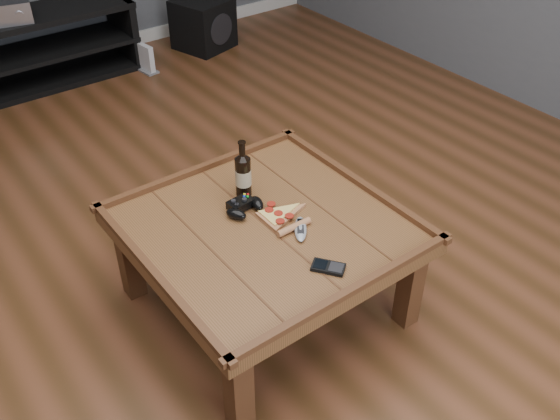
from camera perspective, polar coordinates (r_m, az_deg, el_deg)
ground at (r=2.75m, az=-1.22°, el=-8.70°), size 6.00×6.00×0.00m
baseboard at (r=5.07m, az=-21.92°, el=12.17°), size 5.00×0.02×0.10m
coffee_table at (r=2.49m, az=-1.34°, el=-2.42°), size 1.03×1.03×0.48m
media_console at (r=4.78m, az=-21.53°, el=13.41°), size 1.40×0.45×0.50m
beer_bottle at (r=2.56m, az=-3.39°, el=3.33°), size 0.07×0.07×0.25m
game_controller at (r=2.51m, az=-3.30°, el=0.32°), size 0.18×0.13×0.05m
pizza_slice at (r=2.47m, az=0.06°, el=-0.65°), size 0.17×0.27×0.03m
smartphone at (r=2.26m, az=4.43°, el=-5.23°), size 0.12×0.13×0.02m
remote_control at (r=2.41m, az=1.88°, el=-1.74°), size 0.13×0.15×0.02m
subwoofer at (r=5.13m, az=-7.03°, el=16.53°), size 0.47×0.47×0.38m
game_console at (r=4.80m, az=-12.11°, el=13.28°), size 0.11×0.17×0.21m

